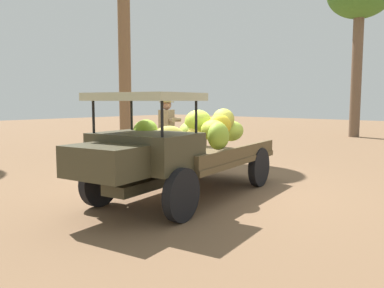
# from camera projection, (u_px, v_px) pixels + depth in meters

# --- Properties ---
(ground_plane) EXTENTS (60.00, 60.00, 0.00)m
(ground_plane) POSITION_uv_depth(u_px,v_px,m) (201.00, 189.00, 7.74)
(ground_plane) COLOR brown
(truck) EXTENTS (4.62, 2.32, 1.83)m
(truck) POSITION_uv_depth(u_px,v_px,m) (176.00, 148.00, 6.85)
(truck) COLOR #3E3925
(truck) RESTS_ON ground
(farmer) EXTENTS (0.56, 0.53, 1.79)m
(farmer) POSITION_uv_depth(u_px,v_px,m) (167.00, 131.00, 9.10)
(farmer) COLOR #B7B3AC
(farmer) RESTS_ON ground
(wooden_crate) EXTENTS (0.61, 0.62, 0.39)m
(wooden_crate) POSITION_uv_depth(u_px,v_px,m) (201.00, 162.00, 9.93)
(wooden_crate) COLOR olive
(wooden_crate) RESTS_ON ground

